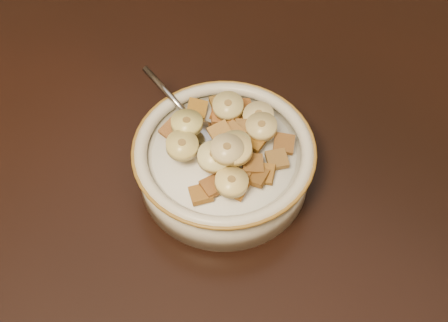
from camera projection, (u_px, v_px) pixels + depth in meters
The scene contains 43 objects.
floor at pixel (176, 293), 1.43m from camera, with size 4.00×4.50×0.10m, color #422816.
table at pixel (139, 41), 0.80m from camera, with size 1.40×0.90×0.04m, color black.
cereal_bowl at pixel (224, 166), 0.63m from camera, with size 0.17×0.17×0.04m, color beige.
milk at pixel (224, 154), 0.62m from camera, with size 0.14×0.14×0.00m, color white.
spoon at pixel (206, 135), 0.63m from camera, with size 0.03×0.04×0.01m, color #9A9B9F.
cereal_square_0 at pixel (226, 106), 0.64m from camera, with size 0.02×0.02×0.01m, color brown.
cereal_square_1 at pixel (258, 120), 0.63m from camera, with size 0.02×0.02×0.01m, color brown.
cereal_square_2 at pixel (213, 186), 0.58m from camera, with size 0.02×0.02×0.01m, color #955725.
cereal_square_3 at pixel (284, 144), 0.61m from camera, with size 0.02×0.02×0.01m, color brown.
cereal_square_4 at pixel (221, 113), 0.64m from camera, with size 0.02×0.02×0.01m, color #944E19.
cereal_square_5 at pixel (237, 178), 0.59m from camera, with size 0.02×0.02×0.01m, color brown.
cereal_square_6 at pixel (243, 106), 0.64m from camera, with size 0.02×0.02×0.01m, color brown.
cereal_square_7 at pixel (256, 176), 0.59m from camera, with size 0.02×0.02×0.01m, color brown.
cereal_square_8 at pixel (232, 133), 0.61m from camera, with size 0.02×0.02×0.01m, color brown.
cereal_square_9 at pixel (185, 127), 0.63m from camera, with size 0.02×0.02×0.01m, color brown.
cereal_square_10 at pixel (201, 194), 0.58m from camera, with size 0.02×0.02×0.01m, color #9B6829.
cereal_square_11 at pixel (277, 159), 0.60m from camera, with size 0.02×0.02×0.01m, color brown.
cereal_square_12 at pixel (226, 161), 0.59m from camera, with size 0.02×0.02×0.01m, color #8F631D.
cereal_square_13 at pixel (197, 109), 0.64m from camera, with size 0.02×0.02×0.01m, color #8F6219.
cereal_square_14 at pixel (236, 187), 0.58m from camera, with size 0.02×0.02×0.01m, color olive.
cereal_square_15 at pixel (254, 141), 0.61m from camera, with size 0.02×0.02×0.01m, color #985F1E.
cereal_square_16 at pixel (246, 129), 0.61m from camera, with size 0.02×0.02×0.01m, color olive.
cereal_square_17 at pixel (264, 174), 0.59m from camera, with size 0.02×0.02×0.01m, color #8E591B.
cereal_square_18 at pixel (180, 142), 0.61m from camera, with size 0.02×0.02×0.01m, color brown.
cereal_square_19 at pixel (236, 127), 0.62m from camera, with size 0.02×0.02×0.01m, color #98591F.
cereal_square_20 at pixel (221, 116), 0.63m from camera, with size 0.02×0.02×0.01m, color #984F19.
cereal_square_21 at pixel (245, 117), 0.64m from camera, with size 0.02×0.02×0.01m, color brown.
cereal_square_22 at pixel (172, 130), 0.63m from camera, with size 0.02×0.02×0.01m, color #955B2E.
cereal_square_23 at pixel (213, 161), 0.59m from camera, with size 0.02×0.02×0.01m, color brown.
cereal_square_24 at pixel (221, 133), 0.60m from camera, with size 0.02×0.02×0.01m, color olive.
cereal_square_25 at pixel (233, 151), 0.59m from camera, with size 0.02×0.02×0.01m, color brown.
cereal_square_26 at pixel (252, 164), 0.59m from camera, with size 0.02×0.02×0.01m, color brown.
cereal_square_27 at pixel (221, 103), 0.65m from camera, with size 0.02×0.02×0.01m, color olive.
banana_slice_0 at pixel (261, 127), 0.61m from camera, with size 0.03×0.03×0.01m, color #C9BE84.
banana_slice_1 at pixel (236, 150), 0.58m from camera, with size 0.03×0.03×0.01m, color #E7CF83.
banana_slice_2 at pixel (182, 145), 0.59m from camera, with size 0.03×0.03×0.01m, color #E9D378.
banana_slice_3 at pixel (214, 157), 0.58m from camera, with size 0.03×0.03×0.01m, color #F6E594.
banana_slice_4 at pixel (231, 182), 0.57m from camera, with size 0.03×0.03×0.01m, color #DFC47F.
banana_slice_5 at pixel (227, 149), 0.58m from camera, with size 0.03×0.03×0.01m, color tan.
banana_slice_6 at pixel (235, 145), 0.59m from camera, with size 0.03×0.03×0.01m, color #F0D685.
banana_slice_7 at pixel (228, 106), 0.62m from camera, with size 0.03×0.03×0.01m, color #D4C071.
banana_slice_8 at pixel (187, 123), 0.61m from camera, with size 0.03×0.03×0.01m, color #F2E376.
banana_slice_9 at pixel (258, 116), 0.62m from camera, with size 0.03×0.03×0.01m, color #D1BD8A.
Camera 1 is at (0.42, -0.44, 1.29)m, focal length 50.00 mm.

